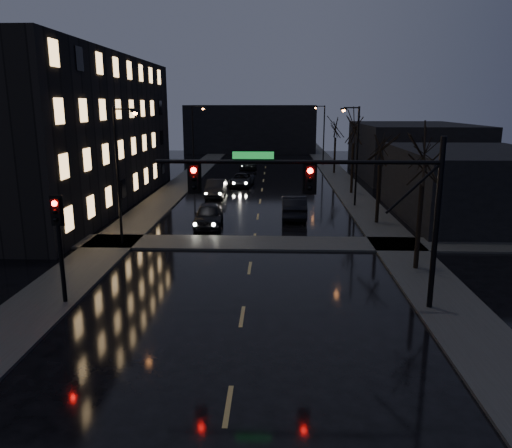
# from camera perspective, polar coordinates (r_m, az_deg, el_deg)

# --- Properties ---
(sidewalk_left) EXTENTS (3.00, 140.00, 0.12)m
(sidewalk_left) POSITION_cam_1_polar(r_m,az_deg,el_deg) (47.00, -9.85, 3.41)
(sidewalk_left) COLOR #2D2D2B
(sidewalk_left) RESTS_ON ground
(sidewalk_right) EXTENTS (3.00, 140.00, 0.12)m
(sidewalk_right) POSITION_cam_1_polar(r_m,az_deg,el_deg) (46.55, 11.12, 3.26)
(sidewalk_right) COLOR #2D2D2B
(sidewalk_right) RESTS_ON ground
(sidewalk_cross) EXTENTS (40.00, 3.00, 0.12)m
(sidewalk_cross) POSITION_cam_1_polar(r_m,az_deg,el_deg) (29.91, -0.29, -2.19)
(sidewalk_cross) COLOR #2D2D2B
(sidewalk_cross) RESTS_ON ground
(apartment_block) EXTENTS (12.00, 30.00, 12.00)m
(apartment_block) POSITION_cam_1_polar(r_m,az_deg,el_deg) (44.05, -21.92, 9.76)
(apartment_block) COLOR black
(apartment_block) RESTS_ON ground
(commercial_right_near) EXTENTS (10.00, 14.00, 5.00)m
(commercial_right_near) POSITION_cam_1_polar(r_m,az_deg,el_deg) (39.37, 23.44, 4.15)
(commercial_right_near) COLOR black
(commercial_right_near) RESTS_ON ground
(commercial_right_far) EXTENTS (12.00, 18.00, 6.00)m
(commercial_right_far) POSITION_cam_1_polar(r_m,az_deg,el_deg) (60.57, 17.41, 8.04)
(commercial_right_far) COLOR black
(commercial_right_far) RESTS_ON ground
(far_block) EXTENTS (22.00, 10.00, 8.00)m
(far_block) POSITION_cam_1_polar(r_m,az_deg,el_deg) (88.46, -0.60, 10.84)
(far_block) COLOR black
(far_block) RESTS_ON ground
(signal_mast) EXTENTS (11.11, 0.41, 7.00)m
(signal_mast) POSITION_cam_1_polar(r_m,az_deg,el_deg) (19.71, 9.76, 3.70)
(signal_mast) COLOR black
(signal_mast) RESTS_ON ground
(signal_pole_left) EXTENTS (0.35, 0.41, 4.53)m
(signal_pole_left) POSITION_cam_1_polar(r_m,az_deg,el_deg) (21.76, -21.59, -1.14)
(signal_pole_left) COLOR black
(signal_pole_left) RESTS_ON ground
(tree_near) EXTENTS (3.52, 3.52, 8.08)m
(tree_near) POSITION_cam_1_polar(r_m,az_deg,el_deg) (25.37, 18.76, 8.42)
(tree_near) COLOR black
(tree_near) RESTS_ON ground
(tree_mid_a) EXTENTS (3.30, 3.30, 7.58)m
(tree_mid_a) POSITION_cam_1_polar(r_m,az_deg,el_deg) (35.08, 14.13, 9.31)
(tree_mid_a) COLOR black
(tree_mid_a) RESTS_ON ground
(tree_mid_b) EXTENTS (3.74, 3.74, 8.59)m
(tree_mid_b) POSITION_cam_1_polar(r_m,az_deg,el_deg) (46.83, 11.18, 11.38)
(tree_mid_b) COLOR black
(tree_mid_b) RESTS_ON ground
(tree_far) EXTENTS (3.43, 3.43, 7.88)m
(tree_far) POSITION_cam_1_polar(r_m,az_deg,el_deg) (60.72, 9.11, 11.39)
(tree_far) COLOR black
(tree_far) RESTS_ON ground
(streetlight_l_near) EXTENTS (1.53, 0.28, 8.00)m
(streetlight_l_near) POSITION_cam_1_polar(r_m,az_deg,el_deg) (29.80, -15.17, 6.53)
(streetlight_l_near) COLOR black
(streetlight_l_near) RESTS_ON ground
(streetlight_l_far) EXTENTS (1.53, 0.28, 8.00)m
(streetlight_l_far) POSITION_cam_1_polar(r_m,az_deg,el_deg) (56.06, -7.00, 9.97)
(streetlight_l_far) COLOR black
(streetlight_l_far) RESTS_ON ground
(streetlight_r_mid) EXTENTS (1.53, 0.28, 8.00)m
(streetlight_r_mid) POSITION_cam_1_polar(r_m,az_deg,el_deg) (40.90, 11.20, 8.53)
(streetlight_r_mid) COLOR black
(streetlight_r_mid) RESTS_ON ground
(streetlight_r_far) EXTENTS (1.53, 0.28, 8.00)m
(streetlight_r_far) POSITION_cam_1_polar(r_m,az_deg,el_deg) (68.64, 7.59, 10.59)
(streetlight_r_far) COLOR black
(streetlight_r_far) RESTS_ON ground
(oncoming_car_a) EXTENTS (2.09, 4.71, 1.57)m
(oncoming_car_a) POSITION_cam_1_polar(r_m,az_deg,el_deg) (34.23, -5.44, 1.03)
(oncoming_car_a) COLOR black
(oncoming_car_a) RESTS_ON ground
(oncoming_car_b) EXTENTS (1.64, 4.65, 1.53)m
(oncoming_car_b) POSITION_cam_1_polar(r_m,az_deg,el_deg) (45.31, -4.61, 4.09)
(oncoming_car_b) COLOR black
(oncoming_car_b) RESTS_ON ground
(oncoming_car_c) EXTENTS (2.63, 4.93, 1.32)m
(oncoming_car_c) POSITION_cam_1_polar(r_m,az_deg,el_deg) (51.04, -1.69, 5.08)
(oncoming_car_c) COLOR black
(oncoming_car_c) RESTS_ON ground
(oncoming_car_d) EXTENTS (2.63, 5.57, 1.57)m
(oncoming_car_d) POSITION_cam_1_polar(r_m,az_deg,el_deg) (65.27, -0.93, 7.05)
(oncoming_car_d) COLOR black
(oncoming_car_d) RESTS_ON ground
(lead_car) EXTENTS (1.79, 5.04, 1.66)m
(lead_car) POSITION_cam_1_polar(r_m,az_deg,el_deg) (36.80, 4.36, 2.00)
(lead_car) COLOR black
(lead_car) RESTS_ON ground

